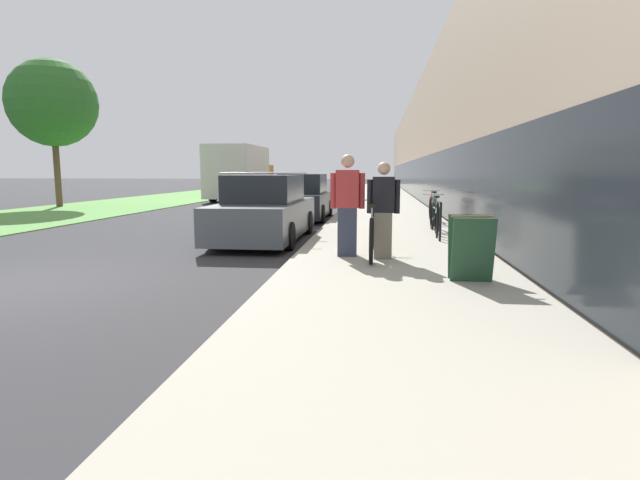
{
  "coord_description": "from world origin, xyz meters",
  "views": [
    {
      "loc": [
        5.27,
        -6.36,
        1.63
      ],
      "look_at": [
        3.2,
        11.52,
        -0.83
      ],
      "focal_mm": 28.0,
      "sensor_mm": 36.0,
      "label": 1
    }
  ],
  "objects_px": {
    "sandwich_board_sign": "(471,248)",
    "vintage_roadster_curbside": "(303,199)",
    "moving_truck": "(241,174)",
    "bike_rack_hoop": "(439,216)",
    "cruiser_bike_middle": "(433,209)",
    "cruiser_bike_nearest": "(435,216)",
    "street_tree_far": "(52,103)",
    "parked_sedan_curbside": "(265,211)",
    "person_bystander": "(347,205)",
    "tandem_bicycle": "(372,233)",
    "person_rider": "(383,210)"
  },
  "relations": [
    {
      "from": "tandem_bicycle",
      "to": "sandwich_board_sign",
      "type": "relative_size",
      "value": 2.9
    },
    {
      "from": "sandwich_board_sign",
      "to": "moving_truck",
      "type": "height_order",
      "value": "moving_truck"
    },
    {
      "from": "person_bystander",
      "to": "cruiser_bike_nearest",
      "type": "xyz_separation_m",
      "value": [
        1.94,
        3.85,
        -0.51
      ]
    },
    {
      "from": "tandem_bicycle",
      "to": "parked_sedan_curbside",
      "type": "distance_m",
      "value": 3.73
    },
    {
      "from": "street_tree_far",
      "to": "person_rider",
      "type": "bearing_deg",
      "value": -41.45
    },
    {
      "from": "bike_rack_hoop",
      "to": "cruiser_bike_middle",
      "type": "bearing_deg",
      "value": 85.82
    },
    {
      "from": "person_bystander",
      "to": "bike_rack_hoop",
      "type": "relative_size",
      "value": 2.11
    },
    {
      "from": "person_rider",
      "to": "person_bystander",
      "type": "height_order",
      "value": "person_bystander"
    },
    {
      "from": "parked_sedan_curbside",
      "to": "vintage_roadster_curbside",
      "type": "distance_m",
      "value": 5.44
    },
    {
      "from": "vintage_roadster_curbside",
      "to": "cruiser_bike_middle",
      "type": "bearing_deg",
      "value": -25.56
    },
    {
      "from": "vintage_roadster_curbside",
      "to": "street_tree_far",
      "type": "distance_m",
      "value": 13.62
    },
    {
      "from": "person_bystander",
      "to": "parked_sedan_curbside",
      "type": "xyz_separation_m",
      "value": [
        -2.12,
        2.85,
        -0.34
      ]
    },
    {
      "from": "bike_rack_hoop",
      "to": "person_bystander",
      "type": "bearing_deg",
      "value": -128.39
    },
    {
      "from": "vintage_roadster_curbside",
      "to": "parked_sedan_curbside",
      "type": "bearing_deg",
      "value": -91.02
    },
    {
      "from": "cruiser_bike_nearest",
      "to": "parked_sedan_curbside",
      "type": "xyz_separation_m",
      "value": [
        -4.07,
        -1.01,
        0.17
      ]
    },
    {
      "from": "cruiser_bike_middle",
      "to": "parked_sedan_curbside",
      "type": "distance_m",
      "value": 5.5
    },
    {
      "from": "parked_sedan_curbside",
      "to": "moving_truck",
      "type": "distance_m",
      "value": 17.14
    },
    {
      "from": "parked_sedan_curbside",
      "to": "moving_truck",
      "type": "bearing_deg",
      "value": 107.46
    },
    {
      "from": "bike_rack_hoop",
      "to": "vintage_roadster_curbside",
      "type": "bearing_deg",
      "value": 123.31
    },
    {
      "from": "bike_rack_hoop",
      "to": "cruiser_bike_middle",
      "type": "height_order",
      "value": "cruiser_bike_middle"
    },
    {
      "from": "street_tree_far",
      "to": "person_bystander",
      "type": "bearing_deg",
      "value": -42.27
    },
    {
      "from": "bike_rack_hoop",
      "to": "tandem_bicycle",
      "type": "bearing_deg",
      "value": -122.9
    },
    {
      "from": "vintage_roadster_curbside",
      "to": "cruiser_bike_nearest",
      "type": "bearing_deg",
      "value": -48.18
    },
    {
      "from": "cruiser_bike_middle",
      "to": "sandwich_board_sign",
      "type": "distance_m",
      "value": 8.11
    },
    {
      "from": "tandem_bicycle",
      "to": "cruiser_bike_middle",
      "type": "height_order",
      "value": "tandem_bicycle"
    },
    {
      "from": "cruiser_bike_nearest",
      "to": "person_bystander",
      "type": "bearing_deg",
      "value": -116.75
    },
    {
      "from": "bike_rack_hoop",
      "to": "parked_sedan_curbside",
      "type": "bearing_deg",
      "value": 173.05
    },
    {
      "from": "tandem_bicycle",
      "to": "bike_rack_hoop",
      "type": "height_order",
      "value": "tandem_bicycle"
    },
    {
      "from": "person_bystander",
      "to": "moving_truck",
      "type": "height_order",
      "value": "moving_truck"
    },
    {
      "from": "cruiser_bike_nearest",
      "to": "cruiser_bike_middle",
      "type": "bearing_deg",
      "value": 84.95
    },
    {
      "from": "bike_rack_hoop",
      "to": "cruiser_bike_nearest",
      "type": "distance_m",
      "value": 1.5
    },
    {
      "from": "person_bystander",
      "to": "cruiser_bike_nearest",
      "type": "height_order",
      "value": "person_bystander"
    },
    {
      "from": "sandwich_board_sign",
      "to": "vintage_roadster_curbside",
      "type": "bearing_deg",
      "value": 110.79
    },
    {
      "from": "sandwich_board_sign",
      "to": "moving_truck",
      "type": "bearing_deg",
      "value": 113.36
    },
    {
      "from": "cruiser_bike_middle",
      "to": "sandwich_board_sign",
      "type": "relative_size",
      "value": 1.96
    },
    {
      "from": "parked_sedan_curbside",
      "to": "moving_truck",
      "type": "xyz_separation_m",
      "value": [
        -5.14,
        16.33,
        0.83
      ]
    },
    {
      "from": "vintage_roadster_curbside",
      "to": "moving_truck",
      "type": "bearing_deg",
      "value": 115.67
    },
    {
      "from": "tandem_bicycle",
      "to": "parked_sedan_curbside",
      "type": "bearing_deg",
      "value": 133.41
    },
    {
      "from": "bike_rack_hoop",
      "to": "vintage_roadster_curbside",
      "type": "relative_size",
      "value": 0.2
    },
    {
      "from": "person_bystander",
      "to": "vintage_roadster_curbside",
      "type": "xyz_separation_m",
      "value": [
        -2.03,
        8.29,
        -0.34
      ]
    },
    {
      "from": "person_rider",
      "to": "parked_sedan_curbside",
      "type": "bearing_deg",
      "value": 132.22
    },
    {
      "from": "street_tree_far",
      "to": "parked_sedan_curbside",
      "type": "bearing_deg",
      "value": -39.8
    },
    {
      "from": "sandwich_board_sign",
      "to": "vintage_roadster_curbside",
      "type": "height_order",
      "value": "vintage_roadster_curbside"
    },
    {
      "from": "sandwich_board_sign",
      "to": "parked_sedan_curbside",
      "type": "bearing_deg",
      "value": 130.15
    },
    {
      "from": "person_bystander",
      "to": "street_tree_far",
      "type": "distance_m",
      "value": 19.53
    },
    {
      "from": "parked_sedan_curbside",
      "to": "vintage_roadster_curbside",
      "type": "relative_size",
      "value": 1.1
    },
    {
      "from": "person_rider",
      "to": "cruiser_bike_nearest",
      "type": "bearing_deg",
      "value": 71.93
    },
    {
      "from": "cruiser_bike_middle",
      "to": "parked_sedan_curbside",
      "type": "height_order",
      "value": "parked_sedan_curbside"
    },
    {
      "from": "tandem_bicycle",
      "to": "sandwich_board_sign",
      "type": "height_order",
      "value": "tandem_bicycle"
    },
    {
      "from": "person_bystander",
      "to": "cruiser_bike_middle",
      "type": "bearing_deg",
      "value": 71.07
    }
  ]
}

